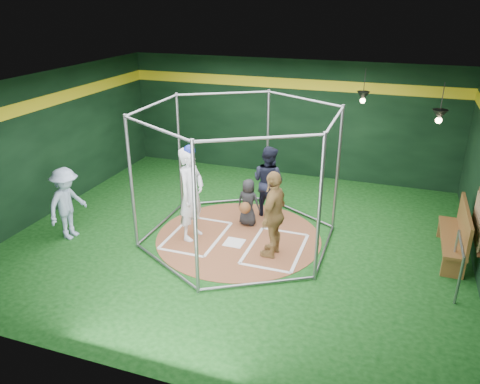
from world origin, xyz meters
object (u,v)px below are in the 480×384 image
(visitor_leopard, at_px, (274,214))
(umpire, at_px, (268,181))
(batter_figure, at_px, (191,193))
(dugout_bench, at_px, (458,233))

(visitor_leopard, relative_size, umpire, 1.05)
(batter_figure, distance_m, visitor_leopard, 1.96)
(batter_figure, relative_size, dugout_bench, 1.14)
(visitor_leopard, distance_m, dugout_bench, 3.89)
(visitor_leopard, xyz_separation_m, umpire, (-0.65, 1.87, -0.05))
(batter_figure, bearing_deg, dugout_bench, 10.29)
(visitor_leopard, bearing_deg, umpire, -155.57)
(batter_figure, height_order, umpire, batter_figure)
(batter_figure, height_order, visitor_leopard, batter_figure)
(visitor_leopard, bearing_deg, batter_figure, -89.04)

